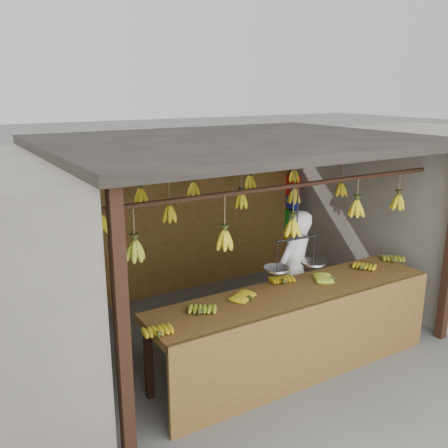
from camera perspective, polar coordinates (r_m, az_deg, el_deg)
ground at (r=6.47m, az=1.41°, el=-11.78°), size 80.00×80.00×0.00m
stall at (r=6.12m, az=-0.14°, el=6.13°), size 4.30×3.30×2.40m
neighbor_right at (r=8.48m, az=22.42°, el=1.92°), size 3.00×3.00×2.30m
counter at (r=5.29m, az=8.85°, el=-10.03°), size 3.44×0.74×0.96m
hanging_bananas at (r=5.91m, az=1.59°, el=2.31°), size 3.58×2.23×0.38m
balance_scale at (r=5.31m, az=8.17°, el=-4.23°), size 0.71×0.31×0.88m
vendor at (r=6.04m, az=8.00°, el=-5.76°), size 0.67×0.55×1.58m
bag_bundles at (r=8.23m, az=7.77°, el=1.61°), size 0.08×0.26×1.16m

